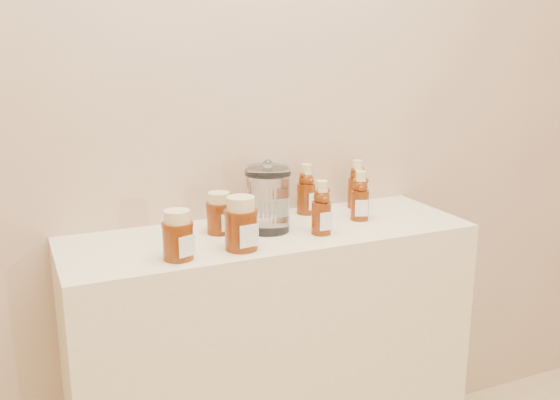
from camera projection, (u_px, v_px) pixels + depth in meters
name	position (u px, v px, depth m)	size (l,w,h in m)	color
wall_back	(244.00, 71.00, 1.89)	(3.50, 0.02, 2.70)	tan
display_table	(271.00, 369.00, 1.94)	(1.20, 0.40, 0.90)	beige
bear_bottle_back_left	(257.00, 190.00, 1.91)	(0.07, 0.07, 0.19)	#581E07
bear_bottle_back_mid	(306.00, 186.00, 1.98)	(0.06, 0.06, 0.18)	#581E07
bear_bottle_back_right	(357.00, 181.00, 2.06)	(0.06, 0.06, 0.18)	#581E07
bear_bottle_front_left	(322.00, 204.00, 1.78)	(0.06, 0.06, 0.18)	#581E07
bear_bottle_front_right	(360.00, 192.00, 1.92)	(0.06, 0.06, 0.17)	#581E07
honey_jar_left	(178.00, 235.00, 1.58)	(0.08, 0.08, 0.13)	#581E07
honey_jar_back	(219.00, 213.00, 1.79)	(0.08, 0.08, 0.12)	#581E07
honey_jar_front	(241.00, 223.00, 1.65)	(0.09, 0.09, 0.14)	#581E07
glass_canister	(268.00, 197.00, 1.80)	(0.13, 0.13, 0.21)	white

